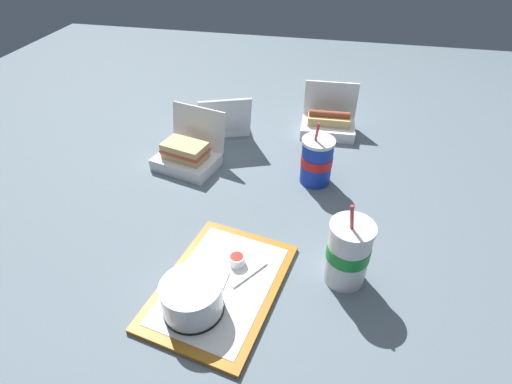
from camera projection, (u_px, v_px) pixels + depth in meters
ground_plane at (249, 195)px, 1.22m from camera, size 3.20×3.20×0.00m
food_tray at (221, 286)px, 0.93m from camera, size 0.41×0.32×0.01m
cake_container at (192, 298)px, 0.85m from camera, size 0.14×0.14×0.08m
ketchup_cup at (237, 259)px, 0.97m from camera, size 0.04×0.04×0.02m
napkin_stack at (203, 285)px, 0.92m from camera, size 0.10×0.10×0.00m
plastic_fork at (250, 274)px, 0.95m from camera, size 0.10×0.07×0.00m
clamshell_hotdog_back at (328, 123)px, 1.50m from camera, size 0.15×0.20×0.18m
clamshell_sandwich_front at (187, 155)px, 1.32m from camera, size 0.22×0.23×0.18m
clamshell_hotdog_center at (224, 120)px, 1.51m from camera, size 0.26×0.25×0.18m
soda_cup_left at (317, 161)px, 1.23m from camera, size 0.10×0.10×0.21m
soda_cup_center at (348, 253)px, 0.91m from camera, size 0.10×0.10×0.23m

